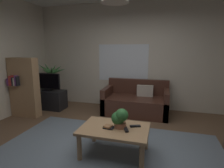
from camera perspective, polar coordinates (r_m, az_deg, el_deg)
name	(u,v)px	position (r m, az deg, el deg)	size (l,w,h in m)	color
floor	(107,155)	(2.99, -1.70, -21.48)	(5.47, 4.86, 0.02)	brown
rug	(102,162)	(2.83, -3.04, -23.31)	(3.55, 2.67, 0.01)	slate
wall_back	(134,56)	(4.93, 7.01, 8.67)	(5.59, 0.06, 2.81)	beige
window_pane	(123,63)	(4.96, 3.45, 6.67)	(1.37, 0.01, 0.99)	white
couch_under_window	(136,103)	(4.59, 7.55, -5.86)	(1.58, 0.85, 0.82)	#47281E
coffee_table	(114,132)	(2.82, 0.77, -14.84)	(1.02, 0.69, 0.44)	#A87F56
book_on_table_0	(109,127)	(2.77, -1.07, -13.55)	(0.15, 0.11, 0.02)	black
book_on_table_1	(108,126)	(2.76, -1.31, -13.19)	(0.11, 0.10, 0.02)	#99663F
remote_on_table_0	(126,129)	(2.71, 4.43, -14.13)	(0.05, 0.16, 0.02)	black
remote_on_table_1	(135,126)	(2.83, 7.36, -13.04)	(0.05, 0.16, 0.02)	black
potted_plant_on_table	(120,118)	(2.72, 2.48, -10.64)	(0.26, 0.21, 0.30)	#B77051
tv_stand	(49,99)	(5.22, -19.30, -4.59)	(0.90, 0.44, 0.50)	black
tv	(47,82)	(5.10, -19.79, 0.66)	(0.74, 0.16, 0.47)	black
potted_palm_corner	(52,85)	(5.56, -18.37, -0.24)	(0.85, 0.70, 1.23)	#B77051
bookshelf_corner	(24,87)	(4.74, -26.02, -0.96)	(0.70, 0.31, 1.40)	#A87F56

